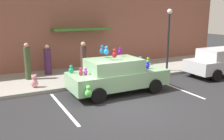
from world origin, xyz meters
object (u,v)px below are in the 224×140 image
at_px(teddy_bear_on_sidewalk, 34,81).
at_px(plush_covered_car, 117,75).
at_px(parked_sedan_behind, 221,62).
at_px(pedestrian_near_shopfront, 84,60).
at_px(pedestrian_walking_past, 28,62).
at_px(pedestrian_by_lamp, 48,61).
at_px(street_lamp_post, 169,33).

bearing_deg(teddy_bear_on_sidewalk, plush_covered_car, -30.93).
height_order(parked_sedan_behind, teddy_bear_on_sidewalk, parked_sedan_behind).
bearing_deg(teddy_bear_on_sidewalk, parked_sedan_behind, -10.90).
bearing_deg(pedestrian_near_shopfront, pedestrian_walking_past, 165.78).
distance_m(parked_sedan_behind, pedestrian_near_shopfront, 7.81).
bearing_deg(pedestrian_by_lamp, pedestrian_walking_past, -151.67).
height_order(plush_covered_car, pedestrian_by_lamp, plush_covered_car).
xyz_separation_m(street_lamp_post, pedestrian_walking_past, (-7.58, 1.81, -1.33)).
distance_m(parked_sedan_behind, pedestrian_walking_past, 10.66).
distance_m(teddy_bear_on_sidewalk, pedestrian_near_shopfront, 3.00).
distance_m(plush_covered_car, pedestrian_by_lamp, 4.71).
relative_size(street_lamp_post, pedestrian_walking_past, 1.90).
bearing_deg(pedestrian_by_lamp, plush_covered_car, -63.48).
distance_m(plush_covered_car, parked_sedan_behind, 6.78).
relative_size(teddy_bear_on_sidewalk, street_lamp_post, 0.17).
bearing_deg(pedestrian_near_shopfront, teddy_bear_on_sidewalk, -161.75).
relative_size(street_lamp_post, pedestrian_by_lamp, 2.15).
bearing_deg(teddy_bear_on_sidewalk, pedestrian_walking_past, 89.81).
bearing_deg(street_lamp_post, plush_covered_car, -157.71).
bearing_deg(pedestrian_near_shopfront, street_lamp_post, -13.01).
relative_size(pedestrian_near_shopfront, pedestrian_walking_past, 0.99).
bearing_deg(street_lamp_post, teddy_bear_on_sidewalk, 178.58).
height_order(plush_covered_car, parked_sedan_behind, plush_covered_car).
distance_m(parked_sedan_behind, pedestrian_by_lamp, 9.82).
distance_m(plush_covered_car, teddy_bear_on_sidewalk, 3.83).
bearing_deg(parked_sedan_behind, pedestrian_walking_past, 160.48).
distance_m(street_lamp_post, pedestrian_by_lamp, 7.02).
height_order(teddy_bear_on_sidewalk, pedestrian_near_shopfront, pedestrian_near_shopfront).
bearing_deg(teddy_bear_on_sidewalk, pedestrian_near_shopfront, 18.25).
bearing_deg(plush_covered_car, parked_sedan_behind, 0.19).
bearing_deg(plush_covered_car, teddy_bear_on_sidewalk, 149.07).
xyz_separation_m(pedestrian_walking_past, pedestrian_by_lamp, (1.16, 0.63, -0.13)).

